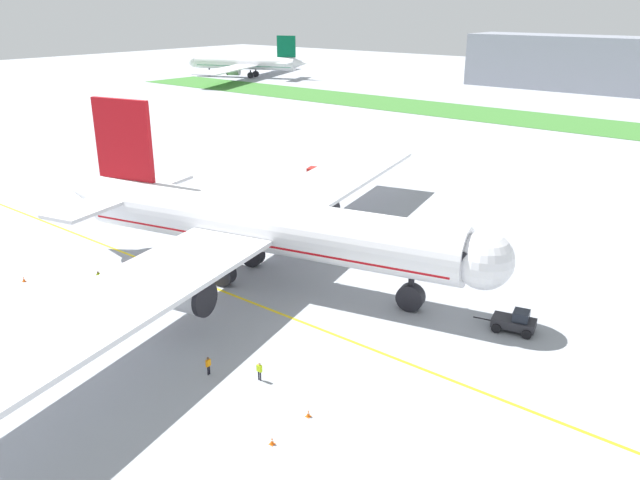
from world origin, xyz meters
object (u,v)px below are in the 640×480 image
Objects in this scene: ground_crew_marshaller_front at (208,364)px; parked_airliner_far_left at (247,63)px; traffic_cone_near_nose at (308,413)px; pushback_tug at (515,322)px; service_truck_baggage_loader at (325,176)px; ground_crew_wingwalker_port at (98,277)px; traffic_cone_port_wing at (272,441)px; airliner_foreground at (258,225)px; ground_crew_wingwalker_starboard at (259,369)px; traffic_cone_starboard_wing at (24,279)px.

parked_airliner_far_left is (-156.03, 158.92, 4.60)m from ground_crew_marshaller_front.
parked_airliner_far_left reaches higher than traffic_cone_near_nose.
service_truck_baggage_loader reaches higher than pushback_tug.
ground_crew_marshaller_front is (22.71, -4.50, 0.02)m from ground_crew_wingwalker_port.
ground_crew_wingwalker_port is 2.72× the size of traffic_cone_port_wing.
traffic_cone_near_nose is at bearing -37.79° from airliner_foreground.
pushback_tug is at bearing 59.10° from ground_crew_wingwalker_starboard.
ground_crew_wingwalker_starboard is at bearing -5.29° from ground_crew_wingwalker_port.
airliner_foreground is 13.10× the size of service_truck_baggage_loader.
ground_crew_marshaller_front reaches higher than traffic_cone_starboard_wing.
service_truck_baggage_loader is at bearing -40.26° from parked_airliner_far_left.
traffic_cone_port_wing is at bearing -4.26° from traffic_cone_starboard_wing.
pushback_tug is at bearing 13.50° from airliner_foreground.
traffic_cone_starboard_wing is (-19.58, -16.79, -6.03)m from airliner_foreground.
traffic_cone_near_nose is (-6.33, -22.18, -0.69)m from pushback_tug.
ground_crew_marshaller_front is at bearing -58.10° from airliner_foreground.
ground_crew_marshaller_front is at bearing -151.96° from ground_crew_wingwalker_starboard.
service_truck_baggage_loader is at bearing 127.73° from traffic_cone_near_nose.
airliner_foreground is 20.96m from ground_crew_wingwalker_starboard.
ground_crew_wingwalker_starboard is (14.14, -14.53, -5.33)m from airliner_foreground.
pushback_tug is 26.92m from traffic_cone_port_wing.
pushback_tug reaches higher than ground_crew_marshaller_front.
pushback_tug is 28.20m from ground_crew_marshaller_front.
traffic_cone_port_wing is (10.13, -3.21, -0.70)m from ground_crew_marshaller_front.
ground_crew_wingwalker_starboard is 2.81× the size of traffic_cone_starboard_wing.
ground_crew_wingwalker_starboard is 59.52m from service_truck_baggage_loader.
pushback_tug reaches higher than ground_crew_wingwalker_port.
traffic_cone_port_wing is at bearing -44.30° from parked_airliner_far_left.
pushback_tug is 9.98× the size of traffic_cone_near_nose.
ground_crew_wingwalker_port is 26.66m from ground_crew_wingwalker_starboard.
pushback_tug is 219.59m from parked_airliner_far_left.
pushback_tug is 0.90× the size of service_truck_baggage_loader.
traffic_cone_near_nose is at bearing 4.53° from ground_crew_marshaller_front.
parked_airliner_far_left reaches higher than service_truck_baggage_loader.
traffic_cone_starboard_wing is (-7.18, -4.72, -0.68)m from ground_crew_wingwalker_port.
parked_airliner_far_left is at bearing 135.54° from ground_crew_wingwalker_starboard.
ground_crew_wingwalker_starboard is at bearing -120.90° from pushback_tug.
ground_crew_wingwalker_starboard is 224.03m from parked_airliner_far_left.
ground_crew_marshaller_front reaches higher than traffic_cone_port_wing.
airliner_foreground reaches higher than service_truck_baggage_loader.
airliner_foreground reaches higher than ground_crew_wingwalker_starboard.
parked_airliner_far_left is at bearing 135.67° from airliner_foreground.
pushback_tug is 3.58× the size of ground_crew_marshaller_front.
airliner_foreground is 145.01× the size of traffic_cone_near_nose.
ground_crew_wingwalker_port is at bearing 173.55° from traffic_cone_near_nose.
traffic_cone_port_wing is 232.21m from parked_airliner_far_left.
traffic_cone_starboard_wing is at bearing -178.54° from traffic_cone_near_nose.
service_truck_baggage_loader reaches higher than traffic_cone_near_nose.
traffic_cone_near_nose and traffic_cone_port_wing have the same top height.
service_truck_baggage_loader reaches higher than ground_crew_wingwalker_starboard.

